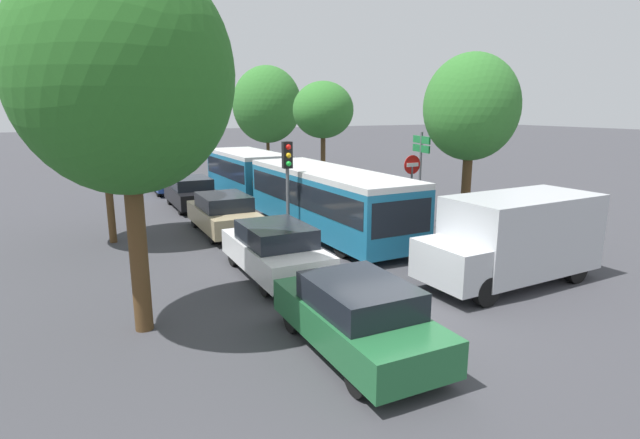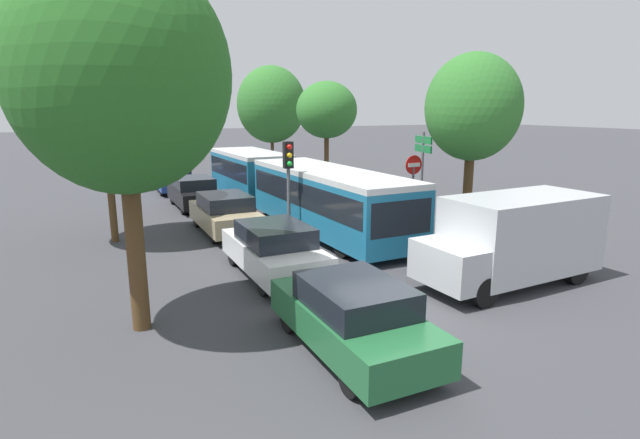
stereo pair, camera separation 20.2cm
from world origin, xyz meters
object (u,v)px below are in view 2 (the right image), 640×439
city_bus_rear (136,143)px  no_entry_sign (413,181)px  queued_car_blue (172,178)px  tree_left_near (121,81)px  articulated_bus (290,184)px  direction_sign_post (423,159)px  queued_car_green (353,316)px  queued_car_silver (161,167)px  queued_car_white (274,249)px  tree_right_far (271,105)px  queued_car_tan (225,213)px  white_van (515,237)px  tree_right_mid (327,110)px  tree_right_near (473,108)px  queued_car_black (194,192)px  traffic_light (288,168)px  tree_left_mid (103,113)px

city_bus_rear → no_entry_sign: size_ratio=4.09×
queued_car_blue → tree_left_near: (-3.59, -17.63, 4.26)m
articulated_bus → city_bus_rear: city_bus_rear is taller
direction_sign_post → no_entry_sign: bearing=51.5°
city_bus_rear → queued_car_green: bearing=177.7°
articulated_bus → queued_car_silver: 14.53m
queued_car_white → tree_right_far: 25.42m
queued_car_blue → tree_left_near: 18.48m
queued_car_tan → queued_car_green: bearing=178.4°
queued_car_white → direction_sign_post: size_ratio=1.17×
white_van → tree_right_mid: bearing=-103.0°
queued_car_white → tree_right_mid: tree_right_mid is taller
queued_car_green → white_van: size_ratio=0.80×
tree_right_mid → tree_right_far: bearing=89.8°
queued_car_blue → tree_right_near: bearing=-151.0°
articulated_bus → tree_right_near: size_ratio=2.49×
queued_car_black → tree_right_far: tree_right_far is taller
tree_right_mid → queued_car_tan: bearing=-133.8°
tree_left_near → no_entry_sign: bearing=24.3°
queued_car_white → tree_right_near: (7.87, 1.29, 3.77)m
queued_car_black → queued_car_white: bearing=179.9°
queued_car_black → traffic_light: traffic_light is taller
queued_car_green → queued_car_silver: 25.92m
queued_car_black → queued_car_blue: bearing=1.1°
city_bus_rear → tree_right_mid: (8.63, -21.10, 2.93)m
articulated_bus → no_entry_sign: size_ratio=5.64×
tree_right_mid → tree_right_far: size_ratio=0.80×
articulated_bus → no_entry_sign: no_entry_sign is taller
queued_car_silver → tree_left_near: size_ratio=0.57×
queued_car_green → queued_car_tan: (0.27, 10.06, 0.02)m
queued_car_white → white_van: bearing=-121.2°
queued_car_green → tree_left_near: tree_left_near is taller
articulated_bus → tree_right_mid: (5.29, 7.24, 3.00)m
queued_car_silver → direction_sign_post: bearing=-157.4°
tree_right_far → queued_car_silver: bearing=-164.1°
queued_car_white → queued_car_silver: size_ratio=0.99×
queued_car_blue → queued_car_white: bearing=-179.7°
articulated_bus → tree_left_mid: (-7.06, -1.27, 2.98)m
tree_right_far → city_bus_rear: bearing=126.4°
articulated_bus → city_bus_rear: bearing=-175.0°
queued_car_tan → white_van: (5.37, -8.54, 0.51)m
tree_left_near → tree_right_near: bearing=15.8°
traffic_light → queued_car_black: bearing=-161.7°
tree_left_mid → traffic_light: bearing=-22.8°
queued_car_black → tree_left_near: bearing=163.4°
queued_car_green → queued_car_white: queued_car_white is taller
queued_car_green → tree_right_far: tree_right_far is taller
queued_car_white → queued_car_black: queued_car_white is taller
tree_left_mid → tree_right_mid: (12.35, 8.51, 0.02)m
white_van → no_entry_sign: (1.02, 5.87, 0.64)m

